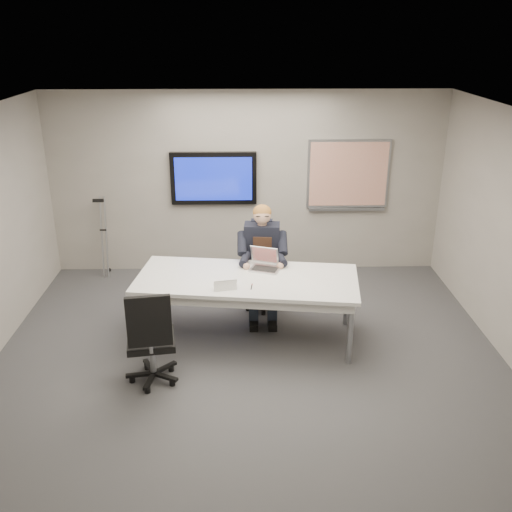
{
  "coord_description": "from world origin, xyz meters",
  "views": [
    {
      "loc": [
        -0.06,
        -5.49,
        3.65
      ],
      "look_at": [
        0.09,
        0.88,
        1.06
      ],
      "focal_mm": 40.0,
      "sensor_mm": 36.0,
      "label": 1
    }
  ],
  "objects_px": {
    "conference_table": "(247,284)",
    "office_chair_far": "(262,286)",
    "seated_person": "(262,274)",
    "laptop": "(265,263)",
    "office_chair_near": "(152,354)"
  },
  "relations": [
    {
      "from": "office_chair_near",
      "to": "office_chair_far",
      "type": "bearing_deg",
      "value": -133.69
    },
    {
      "from": "seated_person",
      "to": "office_chair_near",
      "type": "bearing_deg",
      "value": -124.71
    },
    {
      "from": "office_chair_far",
      "to": "laptop",
      "type": "relative_size",
      "value": 2.24
    },
    {
      "from": "conference_table",
      "to": "seated_person",
      "type": "xyz_separation_m",
      "value": [
        0.21,
        0.58,
        -0.12
      ]
    },
    {
      "from": "conference_table",
      "to": "office_chair_far",
      "type": "bearing_deg",
      "value": 82.9
    },
    {
      "from": "office_chair_near",
      "to": "laptop",
      "type": "xyz_separation_m",
      "value": [
        1.26,
        1.26,
        0.53
      ]
    },
    {
      "from": "office_chair_far",
      "to": "seated_person",
      "type": "bearing_deg",
      "value": -78.45
    },
    {
      "from": "conference_table",
      "to": "seated_person",
      "type": "bearing_deg",
      "value": 77.66
    },
    {
      "from": "conference_table",
      "to": "seated_person",
      "type": "height_order",
      "value": "seated_person"
    },
    {
      "from": "seated_person",
      "to": "laptop",
      "type": "bearing_deg",
      "value": -81.79
    },
    {
      "from": "office_chair_far",
      "to": "laptop",
      "type": "distance_m",
      "value": 0.8
    },
    {
      "from": "office_chair_far",
      "to": "laptop",
      "type": "height_order",
      "value": "laptop"
    },
    {
      "from": "conference_table",
      "to": "laptop",
      "type": "bearing_deg",
      "value": 59.42
    },
    {
      "from": "conference_table",
      "to": "laptop",
      "type": "xyz_separation_m",
      "value": [
        0.23,
        0.29,
        0.16
      ]
    },
    {
      "from": "seated_person",
      "to": "laptop",
      "type": "height_order",
      "value": "seated_person"
    }
  ]
}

